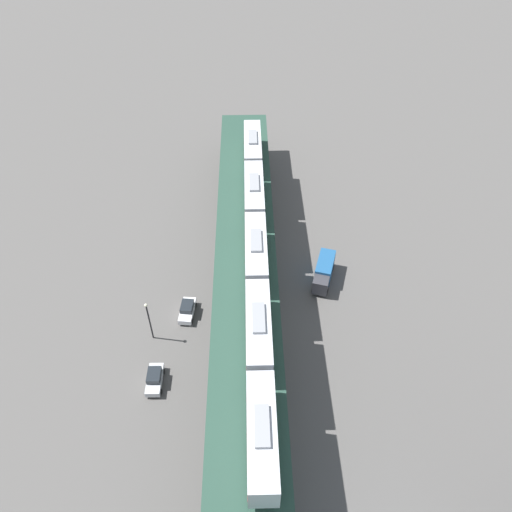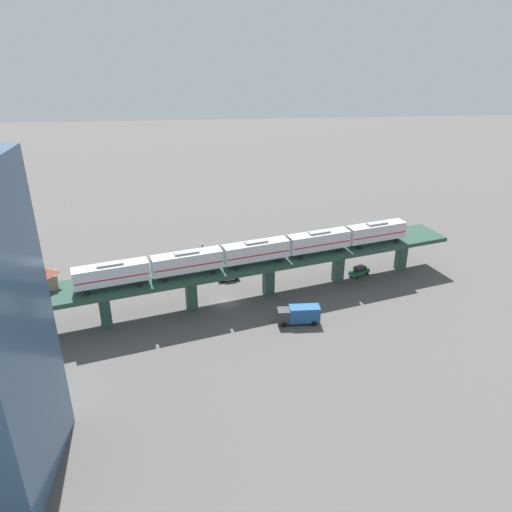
% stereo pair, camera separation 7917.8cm
% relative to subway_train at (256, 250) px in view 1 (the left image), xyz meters
% --- Properties ---
extents(ground_plane, '(400.00, 400.00, 0.00)m').
position_rel_subway_train_xyz_m(ground_plane, '(-0.15, 5.59, -10.10)').
color(ground_plane, '#514F4C').
extents(elevated_viaduct, '(33.46, 90.75, 7.56)m').
position_rel_subway_train_xyz_m(elevated_viaduct, '(-0.10, 5.42, -3.60)').
color(elevated_viaduct, '#244135').
rests_on(elevated_viaduct, ground).
extents(subway_train, '(19.91, 60.75, 4.45)m').
position_rel_subway_train_xyz_m(subway_train, '(0.00, 0.00, 0.00)').
color(subway_train, silver).
rests_on(subway_train, elevated_viaduct).
extents(street_car_white, '(2.55, 4.65, 1.89)m').
position_rel_subway_train_xyz_m(street_car_white, '(8.67, 4.75, -9.16)').
color(street_car_white, silver).
rests_on(street_car_white, ground).
extents(street_car_silver, '(2.91, 4.72, 1.89)m').
position_rel_subway_train_xyz_m(street_car_silver, '(8.72, 16.16, -9.16)').
color(street_car_silver, '#B7BABF').
rests_on(street_car_silver, ground).
extents(street_car_green, '(3.78, 4.70, 1.89)m').
position_rel_subway_train_xyz_m(street_car_green, '(8.30, -22.07, -9.16)').
color(street_car_green, '#1E6638').
rests_on(street_car_green, ground).
extents(delivery_truck, '(2.45, 7.23, 3.20)m').
position_rel_subway_train_xyz_m(delivery_truck, '(-8.63, -6.66, -8.34)').
color(delivery_truck, '#333338').
rests_on(delivery_truck, ground).
extents(street_lamp, '(0.44, 0.44, 6.94)m').
position_rel_subway_train_xyz_m(street_lamp, '(11.74, 9.79, -5.99)').
color(street_lamp, black).
rests_on(street_lamp, ground).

